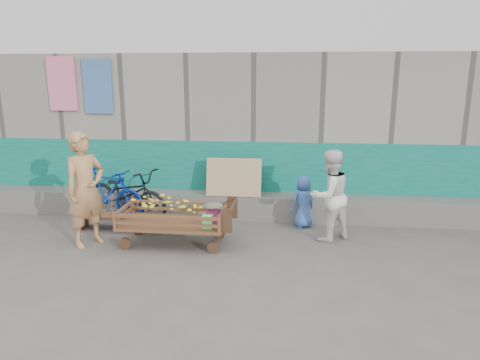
# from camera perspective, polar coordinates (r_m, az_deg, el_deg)

# --- Properties ---
(ground) EXTENTS (80.00, 80.00, 0.00)m
(ground) POSITION_cam_1_polar(r_m,az_deg,el_deg) (5.98, -6.41, -11.93)
(ground) COLOR #504D4A
(ground) RESTS_ON ground
(building_wall) EXTENTS (12.00, 3.50, 3.00)m
(building_wall) POSITION_cam_1_polar(r_m,az_deg,el_deg) (9.46, -1.30, 6.83)
(building_wall) COLOR gray
(building_wall) RESTS_ON ground
(banana_cart) EXTENTS (1.79, 0.82, 0.76)m
(banana_cart) POSITION_cam_1_polar(r_m,az_deg,el_deg) (6.76, -9.18, -4.29)
(banana_cart) COLOR brown
(banana_cart) RESTS_ON ground
(bench) EXTENTS (1.01, 0.30, 0.25)m
(bench) POSITION_cam_1_polar(r_m,az_deg,el_deg) (7.78, -17.54, -4.93)
(bench) COLOR brown
(bench) RESTS_ON ground
(vendor_man) EXTENTS (0.71, 0.78, 1.78)m
(vendor_man) POSITION_cam_1_polar(r_m,az_deg,el_deg) (6.97, -19.88, -1.20)
(vendor_man) COLOR tan
(vendor_man) RESTS_ON ground
(woman) EXTENTS (0.91, 0.86, 1.47)m
(woman) POSITION_cam_1_polar(r_m,az_deg,el_deg) (6.95, 11.83, -2.02)
(woman) COLOR white
(woman) RESTS_ON ground
(child) EXTENTS (0.53, 0.47, 0.92)m
(child) POSITION_cam_1_polar(r_m,az_deg,el_deg) (7.53, 8.46, -2.87)
(child) COLOR #3865B3
(child) RESTS_ON ground
(bicycle_dark) EXTENTS (1.93, 1.28, 0.96)m
(bicycle_dark) POSITION_cam_1_polar(r_m,az_deg,el_deg) (8.14, -14.85, -1.79)
(bicycle_dark) COLOR black
(bicycle_dark) RESTS_ON ground
(bicycle_blue) EXTENTS (1.66, 0.89, 0.96)m
(bicycle_blue) POSITION_cam_1_polar(r_m,az_deg,el_deg) (8.28, -17.23, -1.70)
(bicycle_blue) COLOR #092B94
(bicycle_blue) RESTS_ON ground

